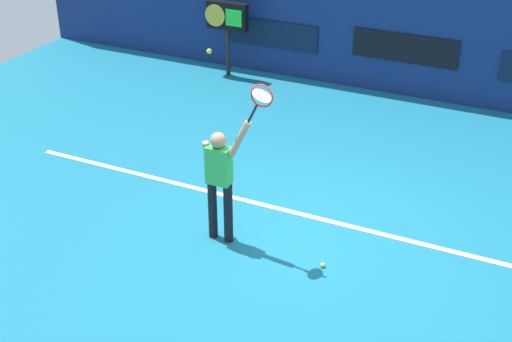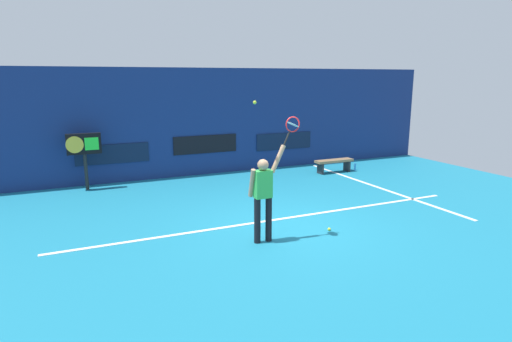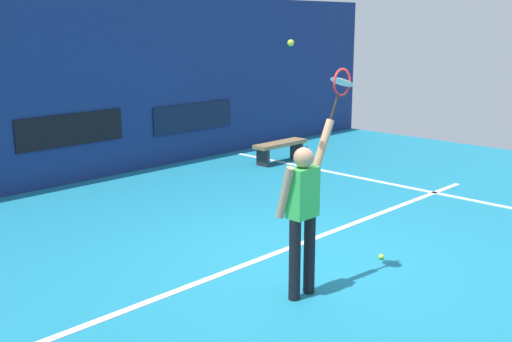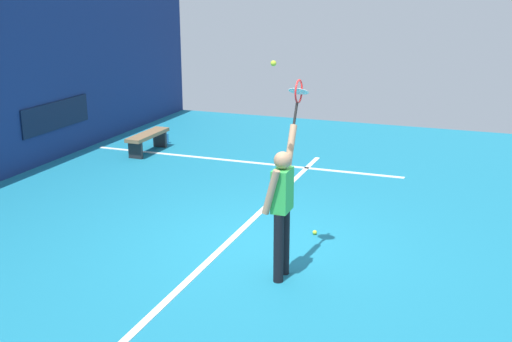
{
  "view_description": "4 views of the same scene",
  "coord_description": "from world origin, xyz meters",
  "px_view_note": "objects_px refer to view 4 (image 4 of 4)",
  "views": [
    {
      "loc": [
        3.19,
        -8.03,
        5.74
      ],
      "look_at": [
        -0.56,
        -0.12,
        0.95
      ],
      "focal_mm": 49.51,
      "sensor_mm": 36.0,
      "label": 1
    },
    {
      "loc": [
        -4.43,
        -7.99,
        3.24
      ],
      "look_at": [
        -0.7,
        0.19,
        1.28
      ],
      "focal_mm": 30.34,
      "sensor_mm": 36.0,
      "label": 2
    },
    {
      "loc": [
        -5.93,
        -4.75,
        2.96
      ],
      "look_at": [
        -0.83,
        0.18,
        1.3
      ],
      "focal_mm": 44.02,
      "sensor_mm": 36.0,
      "label": 3
    },
    {
      "loc": [
        -8.01,
        -2.88,
        3.64
      ],
      "look_at": [
        -0.68,
        -0.16,
        1.34
      ],
      "focal_mm": 44.2,
      "sensor_mm": 36.0,
      "label": 4
    }
  ],
  "objects_px": {
    "tennis_player": "(282,204)",
    "water_bottle": "(167,139)",
    "tennis_ball": "(273,63)",
    "court_bench": "(148,138)",
    "spare_ball": "(315,232)",
    "tennis_racket": "(298,94)"
  },
  "relations": [
    {
      "from": "tennis_ball",
      "to": "spare_ball",
      "type": "height_order",
      "value": "tennis_ball"
    },
    {
      "from": "tennis_racket",
      "to": "water_bottle",
      "type": "height_order",
      "value": "tennis_racket"
    },
    {
      "from": "water_bottle",
      "to": "spare_ball",
      "type": "bearing_deg",
      "value": -131.96
    },
    {
      "from": "court_bench",
      "to": "spare_ball",
      "type": "relative_size",
      "value": 20.59
    },
    {
      "from": "tennis_ball",
      "to": "tennis_player",
      "type": "bearing_deg",
      "value": -28.07
    },
    {
      "from": "tennis_player",
      "to": "water_bottle",
      "type": "bearing_deg",
      "value": 39.12
    },
    {
      "from": "tennis_racket",
      "to": "tennis_ball",
      "type": "distance_m",
      "value": 0.9
    },
    {
      "from": "court_bench",
      "to": "water_bottle",
      "type": "distance_m",
      "value": 0.93
    },
    {
      "from": "tennis_ball",
      "to": "water_bottle",
      "type": "xyz_separation_m",
      "value": [
        6.07,
        4.74,
        -2.66
      ]
    },
    {
      "from": "tennis_ball",
      "to": "spare_ball",
      "type": "xyz_separation_m",
      "value": [
        1.71,
        -0.1,
        -2.74
      ]
    },
    {
      "from": "water_bottle",
      "to": "tennis_ball",
      "type": "bearing_deg",
      "value": -142.01
    },
    {
      "from": "tennis_racket",
      "to": "spare_ball",
      "type": "bearing_deg",
      "value": -1.31
    },
    {
      "from": "tennis_racket",
      "to": "spare_ball",
      "type": "xyz_separation_m",
      "value": [
        0.95,
        -0.02,
        -2.27
      ]
    },
    {
      "from": "tennis_racket",
      "to": "court_bench",
      "type": "distance_m",
      "value": 6.82
    },
    {
      "from": "court_bench",
      "to": "spare_ball",
      "type": "height_order",
      "value": "court_bench"
    },
    {
      "from": "tennis_player",
      "to": "water_bottle",
      "type": "height_order",
      "value": "tennis_player"
    },
    {
      "from": "tennis_player",
      "to": "water_bottle",
      "type": "xyz_separation_m",
      "value": [
        5.92,
        4.82,
        -0.89
      ]
    },
    {
      "from": "tennis_player",
      "to": "court_bench",
      "type": "relative_size",
      "value": 1.39
    },
    {
      "from": "tennis_ball",
      "to": "court_bench",
      "type": "relative_size",
      "value": 0.05
    },
    {
      "from": "spare_ball",
      "to": "court_bench",
      "type": "bearing_deg",
      "value": 54.52
    },
    {
      "from": "tennis_player",
      "to": "tennis_racket",
      "type": "height_order",
      "value": "tennis_racket"
    },
    {
      "from": "court_bench",
      "to": "water_bottle",
      "type": "bearing_deg",
      "value": 0.0
    }
  ]
}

